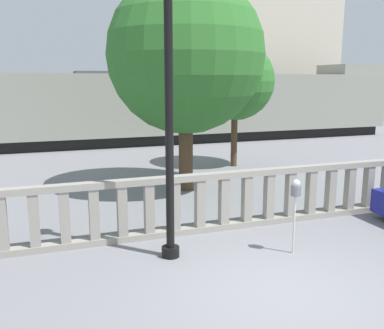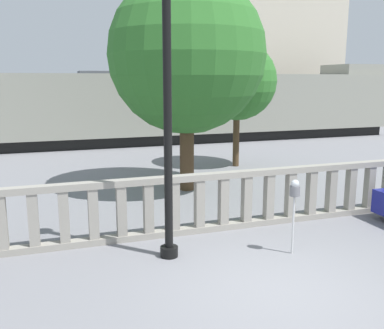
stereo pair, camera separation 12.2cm
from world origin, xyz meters
name	(u,v)px [view 2 (the right image)]	position (x,y,z in m)	size (l,w,h in m)	color
ground_plane	(277,291)	(0.00, 0.00, 0.00)	(160.00, 160.00, 0.00)	slate
balustrade	(211,202)	(0.00, 3.00, 0.68)	(16.68, 0.24, 1.35)	gray
lamppost	(167,89)	(-1.30, 1.92, 3.24)	(0.39, 0.39, 5.77)	black
parking_meter	(295,193)	(1.05, 1.27, 1.24)	(0.20, 0.20, 1.51)	silver
train_near	(169,107)	(2.93, 16.87, 1.92)	(27.31, 3.11, 4.27)	black
building_block	(259,55)	(12.54, 25.17, 5.24)	(10.03, 7.92, 10.48)	beige
tree_left	(187,55)	(0.63, 6.72, 4.10)	(4.69, 4.69, 6.46)	#4C3823
tree_right	(237,81)	(3.62, 9.62, 3.32)	(3.02, 3.02, 4.84)	#4C3823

